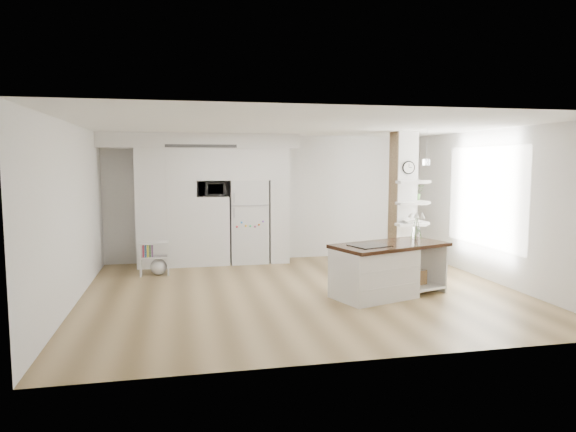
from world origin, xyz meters
name	(u,v)px	position (x,y,z in m)	size (l,w,h in m)	color
floor	(302,292)	(0.00, 0.00, 0.00)	(7.00, 6.00, 0.01)	#A28658
room	(302,179)	(0.00, 0.00, 1.86)	(7.04, 6.04, 2.72)	white
cabinet_wall	(204,192)	(-1.45, 2.67, 1.51)	(4.00, 0.71, 2.70)	white
refrigerator	(248,221)	(-0.53, 2.68, 0.88)	(0.78, 0.69, 1.75)	silver
column	(408,202)	(2.38, 1.13, 1.35)	(0.69, 0.90, 2.70)	silver
window	(485,197)	(3.48, 0.30, 1.50)	(2.40, 2.40, 0.00)	white
pendant_light	(397,162)	(1.70, 0.15, 2.12)	(0.12, 0.12, 0.10)	white
kitchen_island	(380,269)	(1.13, -0.56, 0.44)	(2.04, 1.43, 1.40)	white
bookshelf	(156,260)	(-2.41, 1.80, 0.28)	(0.54, 0.32, 0.63)	white
floor_plant_a	(435,257)	(3.00, 1.19, 0.24)	(0.27, 0.22, 0.49)	#3D6B2B
floor_plant_b	(409,255)	(2.68, 1.67, 0.22)	(0.24, 0.24, 0.44)	#3D6B2B
microwave	(212,189)	(-1.27, 2.62, 1.57)	(0.54, 0.37, 0.30)	#2D2D2D
shelf_plant	(417,193)	(2.63, 1.30, 1.52)	(0.27, 0.23, 0.30)	#3D6B2B
decor_bowl	(409,222)	(2.30, 0.90, 1.00)	(0.22, 0.22, 0.05)	white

